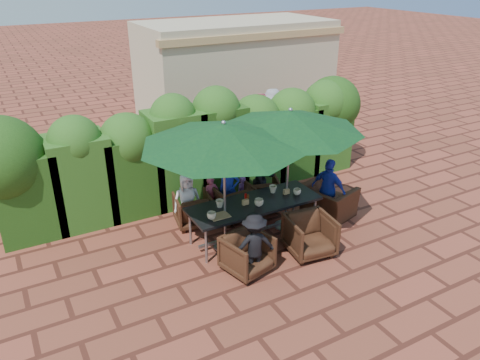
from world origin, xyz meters
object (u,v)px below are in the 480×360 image
dining_table (254,206)px  chair_end_right (328,196)px  umbrella_left (224,135)px  umbrella_right (290,121)px  chair_far_mid (234,200)px  chair_far_left (193,208)px  chair_near_right (310,234)px  chair_far_right (261,192)px  chair_near_left (247,252)px

dining_table → chair_end_right: 1.80m
umbrella_left → umbrella_right: (1.40, 0.09, -0.00)m
umbrella_left → chair_end_right: (2.43, 0.07, -1.78)m
chair_far_mid → umbrella_left: bearing=54.3°
chair_far_mid → chair_end_right: size_ratio=0.80×
chair_far_left → chair_near_right: 2.44m
chair_far_left → chair_far_mid: chair_far_mid is taller
umbrella_right → chair_far_right: umbrella_right is taller
chair_far_left → chair_far_right: size_ratio=0.95×
dining_table → chair_near_right: 1.17m
umbrella_right → chair_far_left: (-1.58, 0.98, -1.85)m
umbrella_left → chair_near_left: size_ratio=3.89×
umbrella_left → chair_far_left: bearing=99.3°
umbrella_right → chair_near_left: (-1.41, -0.93, -1.84)m
dining_table → chair_far_left: bearing=128.7°
dining_table → chair_far_mid: bearing=88.3°
umbrella_left → chair_far_left: 2.15m
umbrella_right → chair_end_right: size_ratio=2.71×
dining_table → chair_end_right: chair_end_right is taller
dining_table → umbrella_left: 1.67m
chair_far_mid → chair_near_left: chair_far_mid is taller
dining_table → umbrella_left: (-0.64, -0.05, 1.54)m
umbrella_right → chair_far_left: 2.63m
chair_far_mid → chair_far_right: 0.73m
umbrella_left → chair_far_right: bearing=36.2°
umbrella_left → chair_far_right: size_ratio=3.84×
umbrella_right → chair_far_left: umbrella_right is taller
chair_far_left → umbrella_left: bearing=109.4°
dining_table → chair_near_left: (-0.65, -0.89, -0.30)m
chair_far_mid → chair_far_right: chair_far_mid is taller
chair_far_left → chair_far_mid: bearing=179.1°
chair_far_mid → chair_far_left: bearing=-10.3°
umbrella_left → chair_far_left: umbrella_left is taller
chair_far_left → chair_near_right: (1.43, -1.98, 0.04)m
chair_far_mid → chair_near_right: chair_near_right is taller
umbrella_left → chair_far_right: 2.52m
umbrella_right → chair_near_left: umbrella_right is taller
dining_table → chair_end_right: (1.79, 0.02, -0.24)m
chair_near_left → chair_far_right: bearing=39.0°
umbrella_right → chair_near_right: size_ratio=3.37×
dining_table → chair_near_left: size_ratio=3.40×
dining_table → chair_far_right: (0.74, 0.96, -0.30)m
umbrella_right → chair_near_right: (-0.15, -1.00, -1.81)m
chair_far_right → chair_near_right: 1.93m
umbrella_right → dining_table: bearing=-177.0°
chair_near_right → chair_far_right: bearing=93.4°
dining_table → chair_near_right: chair_near_right is taller
chair_far_mid → chair_end_right: chair_end_right is taller
dining_table → chair_near_right: (0.61, -0.96, -0.27)m
chair_near_right → chair_end_right: bearing=47.0°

